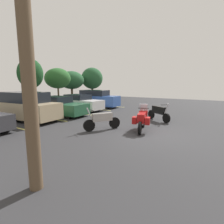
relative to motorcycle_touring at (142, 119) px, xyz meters
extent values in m
cube|color=#2D2D30|center=(-0.48, -0.51, -0.70)|extent=(44.00, 44.00, 0.10)
cylinder|color=black|center=(0.69, 0.19, -0.32)|extent=(0.67, 0.29, 0.66)
cylinder|color=black|center=(-0.84, -0.23, -0.32)|extent=(0.67, 0.29, 0.66)
cube|color=#A51414|center=(-0.08, -0.02, 0.09)|extent=(1.25, 0.67, 0.45)
cylinder|color=#B2B2B7|center=(0.57, 0.16, 0.10)|extent=(0.51, 0.20, 1.13)
cylinder|color=black|center=(0.49, 0.13, 0.50)|extent=(0.20, 0.61, 0.04)
cube|color=#A51414|center=(0.59, 0.16, 0.14)|extent=(0.54, 0.55, 0.41)
cube|color=#B2C1CC|center=(0.64, 0.17, 0.54)|extent=(0.27, 0.47, 0.39)
cube|color=#A51414|center=(-0.51, 0.20, -0.02)|extent=(0.49, 0.35, 0.36)
cube|color=#A51414|center=(-0.34, -0.43, -0.02)|extent=(0.49, 0.35, 0.36)
cylinder|color=black|center=(2.47, -0.68, -0.33)|extent=(0.46, 0.58, 0.63)
cylinder|color=black|center=(3.39, 0.64, -0.33)|extent=(0.46, 0.58, 0.63)
cube|color=black|center=(2.93, -0.02, 0.09)|extent=(0.89, 1.13, 0.49)
cylinder|color=#B2B2B7|center=(2.54, -0.58, 0.07)|extent=(0.34, 0.45, 1.10)
cylinder|color=black|center=(2.58, -0.52, 0.52)|extent=(0.53, 0.39, 0.04)
cylinder|color=black|center=(-1.69, 2.30, -0.33)|extent=(0.60, 0.44, 0.64)
cylinder|color=black|center=(-0.42, 1.49, -0.33)|extent=(0.60, 0.44, 0.64)
cube|color=gray|center=(-1.06, 1.89, 0.07)|extent=(1.10, 0.83, 0.43)
cylinder|color=#B2B2B7|center=(-1.59, 2.24, 0.08)|extent=(0.46, 0.33, 1.11)
cylinder|color=black|center=(-1.52, 2.19, 0.46)|extent=(0.36, 0.54, 0.04)
cube|color=#EAE066|center=(-3.28, 7.51, -0.64)|extent=(0.12, 4.83, 0.01)
cube|color=#EAE066|center=(-0.52, 7.51, -0.64)|extent=(0.12, 4.83, 0.01)
cube|color=#EAE066|center=(2.24, 7.51, -0.64)|extent=(0.12, 4.83, 0.01)
cube|color=#EAE066|center=(5.00, 7.51, -0.64)|extent=(0.12, 4.83, 0.01)
cube|color=#EAE066|center=(7.76, 7.51, -0.64)|extent=(0.12, 4.83, 0.01)
cylinder|color=black|center=(-4.01, 6.03, -0.33)|extent=(0.25, 0.64, 0.63)
cube|color=tan|center=(-1.65, 7.64, 0.09)|extent=(2.14, 4.75, 1.05)
cube|color=black|center=(-1.67, 7.96, 0.96)|extent=(1.91, 3.33, 0.69)
cylinder|color=black|center=(-0.75, 6.10, -0.32)|extent=(0.25, 0.66, 0.65)
cylinder|color=black|center=(-2.39, 6.02, -0.32)|extent=(0.25, 0.66, 0.65)
cylinder|color=black|center=(-0.92, 9.27, -0.32)|extent=(0.25, 0.66, 0.65)
cylinder|color=black|center=(-2.55, 9.18, -0.32)|extent=(0.25, 0.66, 0.65)
cube|color=#235638|center=(0.83, 7.30, -0.05)|extent=(2.10, 4.69, 0.80)
cube|color=black|center=(0.82, 7.64, 0.61)|extent=(1.82, 2.07, 0.51)
cylinder|color=black|center=(1.72, 5.78, -0.34)|extent=(0.25, 0.63, 0.62)
cylinder|color=black|center=(0.10, 5.70, -0.34)|extent=(0.25, 0.63, 0.62)
cylinder|color=black|center=(1.56, 8.91, -0.34)|extent=(0.25, 0.63, 0.62)
cylinder|color=black|center=(-0.05, 8.83, -0.34)|extent=(0.25, 0.63, 0.62)
cube|color=white|center=(3.77, 7.81, -0.03)|extent=(2.08, 4.84, 0.82)
cube|color=black|center=(3.78, 8.03, 0.61)|extent=(1.77, 2.30, 0.46)
cylinder|color=black|center=(4.41, 6.15, -0.33)|extent=(0.26, 0.64, 0.63)
cylinder|color=black|center=(2.91, 6.25, -0.33)|extent=(0.26, 0.64, 0.63)
cylinder|color=black|center=(4.63, 9.37, -0.33)|extent=(0.26, 0.64, 0.63)
cylinder|color=black|center=(3.13, 9.47, -0.33)|extent=(0.26, 0.64, 0.63)
cube|color=#2D519E|center=(6.45, 7.74, 0.07)|extent=(2.17, 4.91, 1.04)
cube|color=black|center=(6.43, 8.03, 0.88)|extent=(1.88, 2.95, 0.58)
cylinder|color=black|center=(7.35, 6.18, -0.34)|extent=(0.26, 0.63, 0.61)
cylinder|color=black|center=(5.80, 6.06, -0.34)|extent=(0.26, 0.63, 0.61)
cylinder|color=black|center=(7.11, 9.42, -0.34)|extent=(0.26, 0.63, 0.61)
cylinder|color=black|center=(5.56, 9.31, -0.34)|extent=(0.26, 0.63, 0.61)
cylinder|color=brown|center=(-6.42, 0.16, 3.23)|extent=(0.31, 0.31, 7.75)
cylinder|color=#4C3823|center=(4.45, 16.11, 0.32)|extent=(0.36, 0.36, 1.93)
ellipsoid|color=#19421E|center=(4.45, 16.11, 3.05)|extent=(2.95, 2.95, 3.53)
cylinder|color=#4C3823|center=(14.51, 19.19, 0.11)|extent=(0.37, 0.37, 1.52)
ellipsoid|color=#23512D|center=(14.51, 19.19, 2.45)|extent=(4.35, 4.35, 3.15)
cylinder|color=#4C3823|center=(9.38, 16.96, 0.25)|extent=(0.24, 0.24, 1.78)
ellipsoid|color=#285B28|center=(9.38, 16.96, 2.61)|extent=(3.73, 3.73, 2.94)
cylinder|color=#4C3823|center=(19.12, 18.17, 0.08)|extent=(0.43, 0.43, 1.46)
ellipsoid|color=#23512D|center=(19.12, 18.17, 2.86)|extent=(4.15, 4.15, 4.10)
camera|label=1|loc=(-8.84, -3.48, 1.89)|focal=28.25mm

